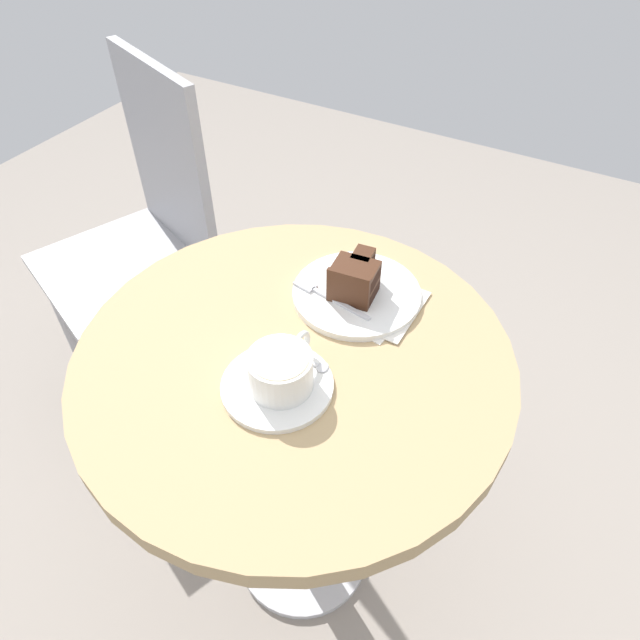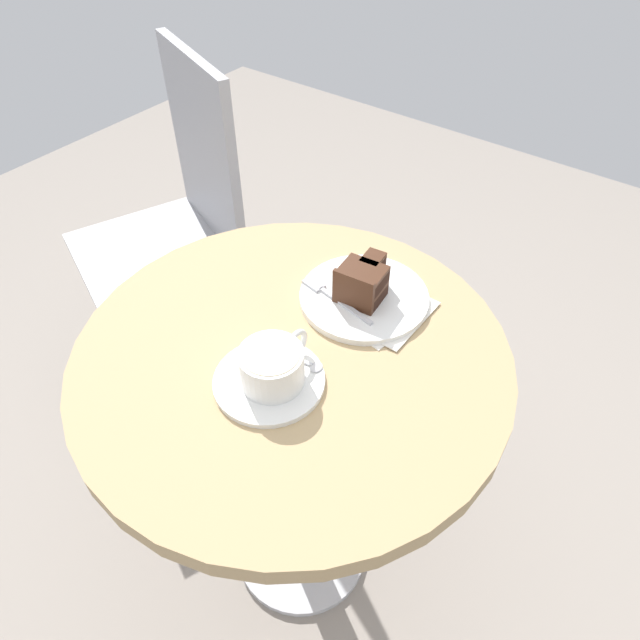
{
  "view_description": "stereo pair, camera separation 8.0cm",
  "coord_description": "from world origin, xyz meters",
  "views": [
    {
      "loc": [
        -0.5,
        -0.33,
        1.36
      ],
      "look_at": [
        0.05,
        -0.02,
        0.75
      ],
      "focal_mm": 32.0,
      "sensor_mm": 36.0,
      "label": 1
    },
    {
      "loc": [
        -0.45,
        -0.39,
        1.36
      ],
      "look_at": [
        0.05,
        -0.02,
        0.75
      ],
      "focal_mm": 32.0,
      "sensor_mm": 36.0,
      "label": 2
    }
  ],
  "objects": [
    {
      "name": "cafe_chair",
      "position": [
        0.32,
        0.63,
        0.54
      ],
      "size": [
        0.49,
        0.49,
        0.92
      ],
      "rotation": [
        0.0,
        0.0,
        4.33
      ],
      "color": "#9E9EA3",
      "rests_on": "ground"
    },
    {
      "name": "cake_plate",
      "position": [
        0.16,
        -0.03,
        0.72
      ],
      "size": [
        0.22,
        0.22,
        0.01
      ],
      "color": "white",
      "rests_on": "cafe_table"
    },
    {
      "name": "teaspoon",
      "position": [
        -0.02,
        -0.03,
        0.72
      ],
      "size": [
        0.02,
        0.1,
        0.0
      ],
      "rotation": [
        0.0,
        0.0,
        4.83
      ],
      "color": "silver",
      "rests_on": "saucer"
    },
    {
      "name": "cake_slice",
      "position": [
        0.16,
        -0.02,
        0.75
      ],
      "size": [
        0.1,
        0.08,
        0.07
      ],
      "rotation": [
        0.0,
        0.0,
        0.12
      ],
      "color": "black",
      "rests_on": "cake_plate"
    },
    {
      "name": "ground_plane",
      "position": [
        0.0,
        0.0,
        -0.01
      ],
      "size": [
        4.4,
        4.4,
        0.01
      ],
      "primitive_type": "cube",
      "color": "gray",
      "rests_on": "ground"
    },
    {
      "name": "cafe_table",
      "position": [
        0.0,
        0.0,
        0.59
      ],
      "size": [
        0.68,
        0.68,
        0.71
      ],
      "color": "tan",
      "rests_on": "ground"
    },
    {
      "name": "saucer",
      "position": [
        -0.07,
        -0.02,
        0.72
      ],
      "size": [
        0.16,
        0.16,
        0.01
      ],
      "color": "white",
      "rests_on": "cafe_table"
    },
    {
      "name": "napkin",
      "position": [
        0.16,
        -0.05,
        0.71
      ],
      "size": [
        0.17,
        0.18,
        0.0
      ],
      "rotation": [
        0.0,
        0.0,
        4.56
      ],
      "color": "silver",
      "rests_on": "cafe_table"
    },
    {
      "name": "coffee_cup",
      "position": [
        -0.07,
        -0.02,
        0.75
      ],
      "size": [
        0.13,
        0.09,
        0.06
      ],
      "color": "white",
      "rests_on": "saucer"
    },
    {
      "name": "fork",
      "position": [
        0.12,
        0.02,
        0.73
      ],
      "size": [
        0.04,
        0.15,
        0.0
      ],
      "rotation": [
        0.0,
        0.0,
        1.4
      ],
      "color": "silver",
      "rests_on": "cake_plate"
    }
  ]
}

